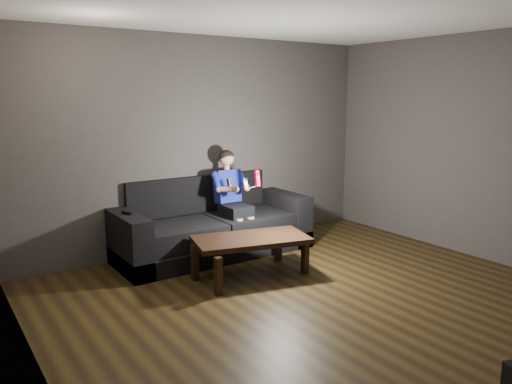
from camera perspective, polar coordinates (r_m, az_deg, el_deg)
floor at (r=4.84m, az=9.16°, el=-13.11°), size 5.00×5.00×0.00m
back_wall at (r=6.48m, az=-5.87°, el=5.54°), size 5.00×0.04×2.70m
left_wall at (r=3.28m, az=-23.61°, el=-0.76°), size 0.04×5.00×2.70m
right_wall at (r=6.44m, az=25.99°, el=4.45°), size 0.04×5.00×2.70m
ceiling at (r=4.48m, az=10.29°, el=20.30°), size 5.00×5.00×0.02m
sofa at (r=6.32m, az=-5.25°, el=-4.20°), size 2.44×1.05×0.94m
child at (r=6.29m, az=-2.80°, el=0.13°), size 0.47×0.57×1.15m
wii_remote_red at (r=5.94m, az=0.15°, el=1.58°), size 0.05×0.07×0.20m
nunchuk_white at (r=5.86m, az=-1.22°, el=0.99°), size 0.07×0.09×0.14m
wii_remote_black at (r=5.72m, az=-14.54°, el=-2.33°), size 0.08×0.15×0.03m
coffee_table at (r=5.45m, az=-0.58°, el=-5.78°), size 1.34×0.90×0.45m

